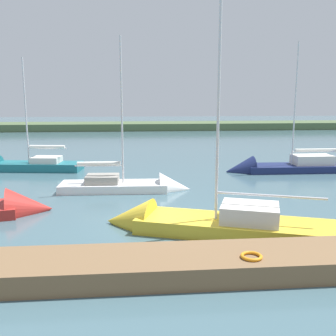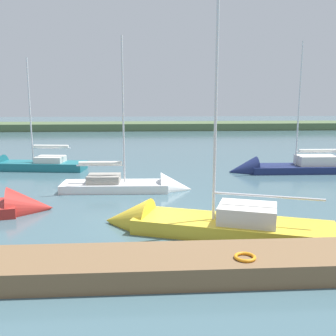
{
  "view_description": "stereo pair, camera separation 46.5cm",
  "coord_description": "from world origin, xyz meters",
  "px_view_note": "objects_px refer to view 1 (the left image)",
  "views": [
    {
      "loc": [
        1.11,
        15.71,
        5.39
      ],
      "look_at": [
        -0.59,
        -3.31,
        1.89
      ],
      "focal_mm": 40.66,
      "sensor_mm": 36.0,
      "label": 1
    },
    {
      "loc": [
        0.65,
        15.74,
        5.39
      ],
      "look_at": [
        -0.59,
        -3.31,
        1.89
      ],
      "focal_mm": 40.66,
      "sensor_mm": 36.0,
      "label": 2
    }
  ],
  "objects_px": {
    "sailboat_far_right": "(279,169)",
    "sailboat_mid_channel": "(199,226)",
    "sailboat_inner_slip": "(21,167)",
    "sailboat_behind_pier": "(136,189)",
    "life_ring_buoy": "(251,256)"
  },
  "relations": [
    {
      "from": "sailboat_inner_slip",
      "to": "sailboat_behind_pier",
      "type": "bearing_deg",
      "value": 147.78
    },
    {
      "from": "sailboat_inner_slip",
      "to": "sailboat_mid_channel",
      "type": "relative_size",
      "value": 0.76
    },
    {
      "from": "sailboat_inner_slip",
      "to": "sailboat_far_right",
      "type": "bearing_deg",
      "value": -179.12
    },
    {
      "from": "sailboat_far_right",
      "to": "sailboat_behind_pier",
      "type": "distance_m",
      "value": 11.78
    },
    {
      "from": "sailboat_mid_channel",
      "to": "sailboat_behind_pier",
      "type": "relative_size",
      "value": 1.23
    },
    {
      "from": "sailboat_far_right",
      "to": "sailboat_mid_channel",
      "type": "xyz_separation_m",
      "value": [
        8.13,
        12.29,
        0.05
      ]
    },
    {
      "from": "sailboat_far_right",
      "to": "sailboat_mid_channel",
      "type": "bearing_deg",
      "value": 57.44
    },
    {
      "from": "life_ring_buoy",
      "to": "sailboat_mid_channel",
      "type": "bearing_deg",
      "value": -78.78
    },
    {
      "from": "life_ring_buoy",
      "to": "sailboat_inner_slip",
      "type": "bearing_deg",
      "value": -57.35
    },
    {
      "from": "life_ring_buoy",
      "to": "sailboat_behind_pier",
      "type": "relative_size",
      "value": 0.07
    },
    {
      "from": "sailboat_behind_pier",
      "to": "life_ring_buoy",
      "type": "bearing_deg",
      "value": -71.8
    },
    {
      "from": "sailboat_inner_slip",
      "to": "sailboat_behind_pier",
      "type": "height_order",
      "value": "sailboat_behind_pier"
    },
    {
      "from": "sailboat_far_right",
      "to": "sailboat_mid_channel",
      "type": "height_order",
      "value": "sailboat_mid_channel"
    },
    {
      "from": "sailboat_behind_pier",
      "to": "sailboat_mid_channel",
      "type": "bearing_deg",
      "value": -68.92
    },
    {
      "from": "sailboat_mid_channel",
      "to": "sailboat_inner_slip",
      "type": "bearing_deg",
      "value": -32.77
    }
  ]
}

